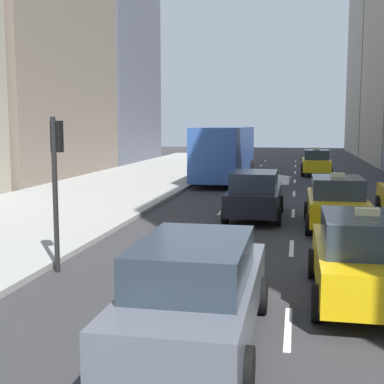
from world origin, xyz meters
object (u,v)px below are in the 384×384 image
object	(u,v)px
taxi_third	(336,202)
traffic_light_pole	(56,169)
sedan_black_near	(196,290)
sedan_silver_behind	(255,194)
taxi_lead	(316,162)
city_bus	(226,151)
taxi_fourth	(364,257)

from	to	relation	value
taxi_third	traffic_light_pole	world-z (taller)	traffic_light_pole
sedan_black_near	sedan_silver_behind	world-z (taller)	sedan_silver_behind
taxi_lead	taxi_third	size ratio (longest dim) A/B	1.00
taxi_lead	sedan_silver_behind	bearing A→B (deg)	-99.00
sedan_silver_behind	traffic_light_pole	xyz separation A→B (m)	(-3.95, -8.07, 1.53)
city_bus	taxi_fourth	bearing A→B (deg)	-75.79
taxi_fourth	sedan_silver_behind	size ratio (longest dim) A/B	0.93
taxi_lead	taxi_fourth	bearing A→B (deg)	-90.00
taxi_lead	taxi_fourth	xyz separation A→B (m)	(0.00, -26.65, 0.00)
city_bus	sedan_silver_behind	bearing A→B (deg)	-77.98
sedan_black_near	traffic_light_pole	size ratio (longest dim) A/B	1.38
sedan_black_near	city_bus	world-z (taller)	city_bus
taxi_third	traffic_light_pole	distance (m)	9.56
taxi_lead	sedan_black_near	xyz separation A→B (m)	(-2.80, -29.31, -0.00)
taxi_lead	taxi_fourth	size ratio (longest dim) A/B	1.00
city_bus	taxi_lead	bearing A→B (deg)	38.59
taxi_fourth	traffic_light_pole	bearing A→B (deg)	172.47
taxi_fourth	taxi_lead	bearing A→B (deg)	90.00
city_bus	traffic_light_pole	world-z (taller)	traffic_light_pole
taxi_lead	sedan_silver_behind	distance (m)	17.90
sedan_black_near	city_bus	size ratio (longest dim) A/B	0.43
city_bus	traffic_light_pole	xyz separation A→B (m)	(-1.14, -21.28, 0.62)
taxi_lead	traffic_light_pole	xyz separation A→B (m)	(-6.75, -25.76, 1.53)
taxi_fourth	city_bus	xyz separation A→B (m)	(-5.61, 22.17, 0.91)
taxi_lead	taxi_third	distance (m)	19.16
taxi_lead	taxi_third	bearing A→B (deg)	-90.00
city_bus	sedan_black_near	bearing A→B (deg)	-83.54
taxi_fourth	city_bus	world-z (taller)	city_bus
taxi_third	traffic_light_pole	bearing A→B (deg)	-135.65
taxi_third	taxi_fourth	world-z (taller)	same
sedan_black_near	traffic_light_pole	distance (m)	5.53
traffic_light_pole	taxi_fourth	bearing A→B (deg)	-7.53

